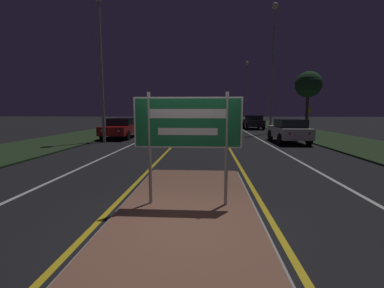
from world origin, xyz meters
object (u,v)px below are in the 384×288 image
Objects in this scene: car_receding_2 at (220,118)px; car_receding_0 at (289,130)px; car_approaching_0 at (122,127)px; warning_sign at (308,117)px; car_receding_3 at (217,117)px; highway_sign at (188,127)px; streetlight_left_near at (100,43)px; car_receding_1 at (253,122)px; streetlight_right_far at (246,86)px; streetlight_right_near at (273,52)px; car_approaching_1 at (160,120)px.

car_receding_0 is at bearing -82.58° from car_receding_2.
warning_sign is (16.23, 6.36, 0.66)m from car_approaching_0.
car_approaching_0 is at bearing 168.73° from car_receding_0.
highway_sign is at bearing -92.77° from car_receding_3.
car_approaching_0 reaches higher than car_receding_3.
warning_sign is (16.48, 9.22, -4.80)m from streetlight_left_near.
streetlight_left_near is at bearing -132.72° from car_receding_1.
streetlight_left_near is 27.51m from streetlight_right_far.
car_receding_1 is at bearing 47.28° from streetlight_left_near.
highway_sign reaches higher than car_receding_3.
streetlight_right_near is 2.45× the size of car_receding_2.
car_approaching_0 is at bearing -90.12° from car_approaching_1.
streetlight_right_far is 2.06× the size of car_receding_2.
warning_sign reaches higher than car_receding_1.
car_receding_2 is at bearing 163.35° from streetlight_right_far.
car_receding_2 is at bearing 104.03° from car_receding_1.
car_receding_1 reaches higher than car_approaching_1.
streetlight_right_near is at bearing -78.36° from car_receding_2.
warning_sign is at bearing -75.96° from streetlight_right_far.
car_receding_3 is (-3.76, 30.73, -6.43)m from streetlight_right_near.
car_approaching_0 is (-12.43, -21.55, -5.04)m from streetlight_right_far.
streetlight_right_far is 16.26m from warning_sign.
car_receding_2 is 24.26m from car_approaching_0.
warning_sign is (4.50, 8.70, 0.65)m from car_receding_0.
streetlight_right_near is at bearing 30.78° from streetlight_left_near.
streetlight_right_near reaches higher than car_receding_3.
car_receding_3 is (-3.28, 37.63, -0.05)m from car_receding_0.
car_receding_2 is at bearing 97.42° from car_receding_0.
car_approaching_0 is (-12.21, -4.56, -6.39)m from streetlight_right_near.
streetlight_right_near reaches higher than car_approaching_1.
warning_sign is at bearing 62.63° from car_receding_0.
highway_sign is at bearing -60.17° from streetlight_left_near.
highway_sign is 15.18m from car_approaching_0.
highway_sign reaches higher than car_receding_2.
car_receding_3 is at bearing 94.98° from car_receding_0.
highway_sign is 29.86m from car_approaching_1.
car_approaching_0 is at bearing -103.46° from car_receding_3.
car_receding_2 is (-3.26, 25.07, 0.01)m from car_receding_0.
streetlight_right_near is 4.92× the size of warning_sign.
streetlight_right_far reaches higher than car_approaching_0.
car_receding_3 is at bearing 77.16° from streetlight_left_near.
highway_sign is 36.70m from car_receding_2.
streetlight_right_near reaches higher than warning_sign.
car_receding_0 is 12.36m from car_receding_1.
car_receding_3 is (2.38, 49.17, -0.99)m from highway_sign.
car_receding_0 reaches higher than car_approaching_0.
car_receding_0 is at bearing 63.89° from highway_sign.
car_receding_1 reaches higher than car_receding_3.
car_receding_1 is (-0.57, 5.46, -6.37)m from streetlight_right_near.
streetlight_right_far is (12.68, 24.40, -0.41)m from streetlight_left_near.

